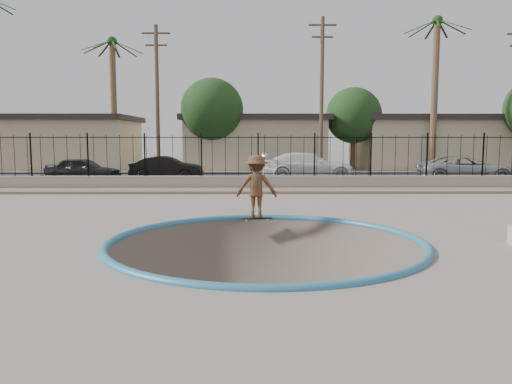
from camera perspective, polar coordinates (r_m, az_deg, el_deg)
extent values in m
cube|color=slate|center=(24.01, 0.18, -1.88)|extent=(120.00, 120.00, 2.20)
torus|color=teal|center=(11.01, 1.09, -5.83)|extent=(7.04, 7.04, 0.20)
cube|color=#897459|center=(21.08, 0.28, 0.15)|extent=(42.00, 1.60, 0.11)
cube|color=#9C9289|center=(22.15, 0.24, 1.08)|extent=(42.00, 0.45, 0.60)
cube|color=black|center=(22.12, 0.24, 2.17)|extent=(40.00, 0.04, 0.03)
cube|color=black|center=(22.06, 0.24, 6.26)|extent=(40.00, 0.04, 0.04)
cube|color=black|center=(28.85, 0.05, 1.73)|extent=(90.00, 8.00, 0.04)
cube|color=tan|center=(40.98, -21.67, 5.07)|extent=(11.00, 8.00, 3.50)
cube|color=#2D2824|center=(41.00, -21.78, 7.79)|extent=(11.60, 8.60, 0.40)
cube|color=tan|center=(38.27, -0.11, 5.45)|extent=(10.00, 8.00, 3.50)
cube|color=#2D2824|center=(38.29, -0.11, 8.37)|extent=(10.60, 8.60, 0.40)
cube|color=tan|center=(40.86, 20.01, 5.13)|extent=(12.00, 8.00, 3.50)
cube|color=#2D2824|center=(40.87, 20.12, 7.86)|extent=(12.60, 8.60, 0.40)
cylinder|color=brown|center=(37.11, -15.93, 9.44)|extent=(0.44, 0.44, 9.00)
sphere|color=#1C3E15|center=(37.64, -16.14, 16.21)|extent=(0.70, 0.70, 0.70)
cylinder|color=brown|center=(36.04, 19.73, 10.21)|extent=(0.44, 0.44, 10.00)
sphere|color=#1C3E15|center=(36.74, 20.03, 17.92)|extent=(0.70, 0.70, 0.70)
cylinder|color=#473323|center=(31.36, -11.20, 10.18)|extent=(0.24, 0.24, 9.00)
cube|color=#473323|center=(31.89, -11.36, 17.36)|extent=(1.70, 0.10, 0.10)
cube|color=#473323|center=(31.76, -11.34, 16.13)|extent=(1.30, 0.10, 0.10)
cylinder|color=#473323|center=(31.16, 7.51, 10.73)|extent=(0.24, 0.24, 9.50)
cube|color=#473323|center=(31.77, 7.63, 18.39)|extent=(1.70, 0.10, 0.10)
cube|color=#473323|center=(31.63, 7.61, 17.15)|extent=(1.30, 0.10, 0.10)
cylinder|color=#473323|center=(34.87, -5.02, 4.94)|extent=(0.34, 0.34, 3.00)
sphere|color=#143311|center=(34.91, -5.06, 9.37)|extent=(4.32, 4.32, 4.32)
cylinder|color=#473323|center=(36.51, 11.01, 4.71)|extent=(0.34, 0.34, 2.75)
sphere|color=#143311|center=(36.53, 11.10, 8.59)|extent=(3.96, 3.96, 3.96)
imported|color=brown|center=(13.79, 0.06, 0.26)|extent=(1.16, 0.73, 1.73)
cube|color=black|center=(13.89, 0.06, -3.02)|extent=(0.89, 0.33, 0.02)
cylinder|color=silver|center=(13.78, -1.10, -3.25)|extent=(0.06, 0.04, 0.06)
cylinder|color=silver|center=(13.94, -1.18, -3.14)|extent=(0.06, 0.04, 0.06)
cylinder|color=silver|center=(13.86, 1.31, -3.19)|extent=(0.06, 0.04, 0.06)
cylinder|color=silver|center=(14.02, 1.20, -3.09)|extent=(0.06, 0.04, 0.06)
imported|color=black|center=(26.60, -19.16, 2.40)|extent=(3.81, 1.77, 1.26)
imported|color=black|center=(27.19, -10.19, 2.72)|extent=(3.85, 1.43, 1.26)
imported|color=white|center=(26.98, 5.98, 2.97)|extent=(5.04, 2.12, 1.45)
imported|color=#93979B|center=(27.49, 22.92, 2.42)|extent=(4.83, 2.41, 1.31)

